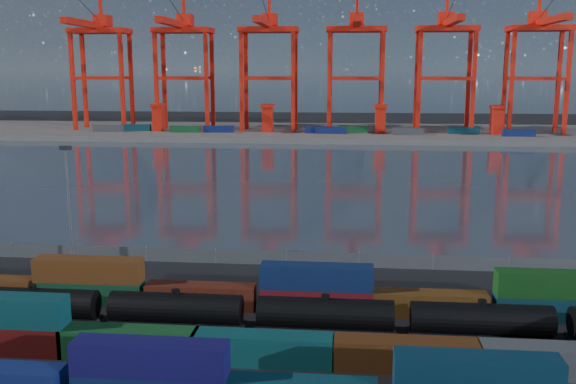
{
  "coord_description": "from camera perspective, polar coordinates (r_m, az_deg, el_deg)",
  "views": [
    {
      "loc": [
        8.59,
        -57.17,
        26.78
      ],
      "look_at": [
        0.0,
        30.0,
        10.0
      ],
      "focal_mm": 40.0,
      "sensor_mm": 36.0,
      "label": 1
    }
  ],
  "objects": [
    {
      "name": "far_quay",
      "position": [
        268.55,
        3.79,
        5.31
      ],
      "size": [
        700.0,
        70.0,
        2.0
      ],
      "primitive_type": "cube",
      "color": "#514F4C",
      "rests_on": "ground"
    },
    {
      "name": "container_row_mid",
      "position": [
        61.01,
        -4.01,
        -13.13
      ],
      "size": [
        142.47,
        2.65,
        5.65
      ],
      "color": "#47494D",
      "rests_on": "ground"
    },
    {
      "name": "container_row_north",
      "position": [
        72.8,
        2.11,
        -9.11
      ],
      "size": [
        142.32,
        2.55,
        5.43
      ],
      "color": "navy",
      "rests_on": "ground"
    },
    {
      "name": "quay_containers",
      "position": [
        254.48,
        1.2,
        5.55
      ],
      "size": [
        172.58,
        10.99,
        2.6
      ],
      "color": "navy",
      "rests_on": "far_quay"
    },
    {
      "name": "container_row_south",
      "position": [
        55.47,
        -13.95,
        -15.72
      ],
      "size": [
        127.31,
        2.55,
        5.44
      ],
      "color": "#393B3D",
      "rests_on": "ground"
    },
    {
      "name": "harbor_water",
      "position": [
        164.59,
        2.56,
        1.47
      ],
      "size": [
        700.0,
        700.0,
        0.0
      ],
      "primitive_type": "plane",
      "color": "#323D49",
      "rests_on": "ground"
    },
    {
      "name": "ground",
      "position": [
        63.72,
        -2.73,
        -14.02
      ],
      "size": [
        700.0,
        700.0,
        0.0
      ],
      "primitive_type": "plane",
      "color": "black",
      "rests_on": "ground"
    },
    {
      "name": "tanker_string",
      "position": [
        68.74,
        -9.92,
        -10.27
      ],
      "size": [
        107.34,
        3.08,
        4.41
      ],
      "color": "black",
      "rests_on": "ground"
    },
    {
      "name": "straddle_carriers",
      "position": [
        258.11,
        3.17,
        6.61
      ],
      "size": [
        140.0,
        7.0,
        11.1
      ],
      "color": "red",
      "rests_on": "far_quay"
    },
    {
      "name": "waterfront_fence",
      "position": [
        89.4,
        -0.13,
        -5.91
      ],
      "size": [
        160.12,
        0.12,
        2.2
      ],
      "color": "#595B5E",
      "rests_on": "ground"
    },
    {
      "name": "yard_light_mast",
      "position": [
        93.34,
        -18.91,
        -0.54
      ],
      "size": [
        1.6,
        0.4,
        16.6
      ],
      "color": "slate",
      "rests_on": "ground"
    },
    {
      "name": "gantry_cranes",
      "position": [
        261.27,
        2.15,
        13.19
      ],
      "size": [
        198.54,
        45.19,
        61.2
      ],
      "color": "red",
      "rests_on": "ground"
    }
  ]
}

